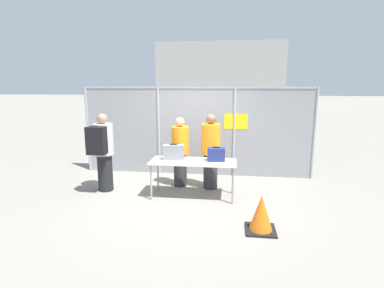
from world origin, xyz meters
name	(u,v)px	position (x,y,z in m)	size (l,w,h in m)	color
ground_plane	(186,197)	(0.00, 0.00, 0.00)	(120.00, 120.00, 0.00)	gray
fence_section	(196,130)	(0.01, 1.73, 1.23)	(6.14, 0.07, 2.36)	#9EA0A5
inspection_table	(193,164)	(0.15, 0.07, 0.73)	(1.83, 0.73, 0.80)	silver
suitcase_grey	(174,152)	(-0.30, 0.18, 0.96)	(0.49, 0.29, 0.35)	slate
suitcase_navy	(216,154)	(0.63, 0.17, 0.94)	(0.39, 0.29, 0.31)	navy
traveler_hooded	(103,149)	(-1.91, 0.14, 0.98)	(0.44, 0.68, 1.78)	black
security_worker_near	(211,151)	(0.48, 0.67, 0.90)	(0.43, 0.43, 1.75)	#2D2D33
security_worker_far	(180,151)	(-0.25, 0.74, 0.86)	(0.41, 0.41, 1.66)	#2D2D33
utility_trailer	(231,152)	(0.94, 2.95, 0.38)	(3.58, 2.06, 0.63)	silver
distant_hangar	(221,76)	(-0.48, 33.04, 3.44)	(13.88, 12.90, 6.88)	#999993
traffic_cone	(261,214)	(1.47, -1.33, 0.29)	(0.50, 0.50, 0.63)	black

